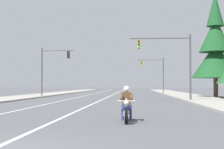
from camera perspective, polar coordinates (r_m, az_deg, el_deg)
name	(u,v)px	position (r m, az deg, el deg)	size (l,w,h in m)	color
lane_stripe_center	(113,95)	(52.36, 0.20, -3.39)	(0.16, 100.00, 0.01)	beige
lane_stripe_left	(90,95)	(52.70, -3.65, -3.38)	(0.16, 100.00, 0.01)	beige
sidewalk_kerb_right	(184,95)	(47.73, 11.96, -3.43)	(4.40, 110.00, 0.14)	#9E998E
sidewalk_kerb_left	(41,95)	(49.05, -11.78, -3.39)	(4.40, 110.00, 0.14)	#9E998E
motorcycle_with_rider	(127,107)	(13.90, 2.45, -5.50)	(0.70, 2.19, 1.46)	black
traffic_signal_near_right	(172,56)	(32.10, 10.03, 3.01)	(5.68, 0.37, 6.20)	#47474C
traffic_signal_near_left	(51,65)	(43.79, -10.22, 1.62)	(4.15, 0.45, 6.20)	#47474C
traffic_signal_mid_right	(156,70)	(59.29, 7.35, 0.75)	(4.52, 0.37, 6.20)	#47474C
conifer_tree_right_verge_far	(215,49)	(42.06, 16.91, 4.10)	(5.68, 5.68, 12.50)	#4C3828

